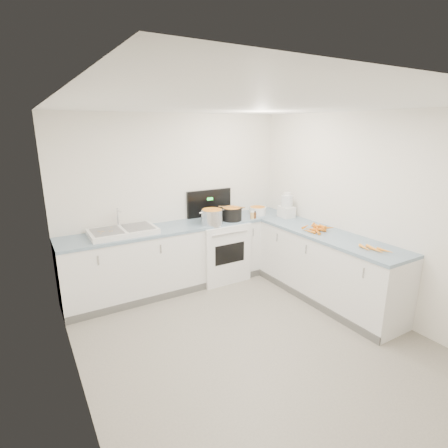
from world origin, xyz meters
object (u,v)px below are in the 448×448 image
mixing_bowl (258,211)px  extract_bottle (255,215)px  steel_pot (212,217)px  black_pot (232,215)px  food_processor (287,207)px  stove (219,249)px  spice_jar (252,215)px  sink (123,231)px

mixing_bowl → extract_bottle: size_ratio=2.87×
steel_pot → black_pot: (0.35, 0.03, -0.01)m
steel_pot → food_processor: (1.19, -0.25, 0.07)m
mixing_bowl → food_processor: food_processor is taller
stove → food_processor: bearing=-21.6°
steel_pot → food_processor: bearing=-11.8°
extract_bottle → food_processor: size_ratio=0.24×
mixing_bowl → extract_bottle: 0.26m
black_pot → spice_jar: bearing=-14.2°
steel_pot → black_pot: steel_pot is taller
stove → extract_bottle: size_ratio=14.28×
steel_pot → extract_bottle: bearing=-5.5°
stove → spice_jar: (0.48, -0.20, 0.52)m
sink → black_pot: bearing=-4.8°
steel_pot → extract_bottle: size_ratio=3.35×
sink → mixing_bowl: size_ratio=3.15×
black_pot → stove: bearing=143.5°
mixing_bowl → spice_jar: size_ratio=2.73×
sink → steel_pot: (1.26, -0.16, 0.06)m
steel_pot → extract_bottle: 0.72m
black_pot → extract_bottle: black_pot is taller
steel_pot → sink: bearing=172.6°
black_pot → mixing_bowl: bearing=9.0°
sink → food_processor: 2.49m
stove → spice_jar: size_ratio=13.59×
sink → food_processor: food_processor is taller
black_pot → mixing_bowl: (0.54, 0.09, -0.02)m
stove → extract_bottle: 0.77m
spice_jar → mixing_bowl: bearing=36.7°
black_pot → food_processor: bearing=-18.3°
black_pot → mixing_bowl: black_pot is taller
sink → extract_bottle: bearing=-6.7°
stove → sink: bearing=179.4°
extract_bottle → spice_jar: bearing=161.0°
stove → black_pot: size_ratio=4.50×
steel_pot → spice_jar: size_ratio=3.19×
steel_pot → mixing_bowl: size_ratio=1.17×
sink → steel_pot: size_ratio=2.70×
sink → extract_bottle: (1.98, -0.23, 0.01)m
spice_jar → black_pot: bearing=165.8°
sink → black_pot: (1.61, -0.14, 0.05)m
sink → mixing_bowl: bearing=-1.3°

